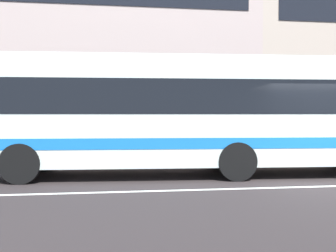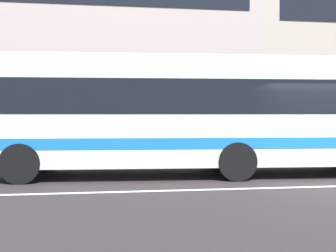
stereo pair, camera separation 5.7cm
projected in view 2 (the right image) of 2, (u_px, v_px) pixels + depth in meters
ground_plane at (335, 186)px, 9.03m from camera, size 160.00×160.00×0.00m
lane_centre_line at (335, 186)px, 9.03m from camera, size 60.00×0.16×0.01m
apartment_block_left at (81, 27)px, 22.58m from camera, size 18.10×11.33×13.89m
transit_bus at (202, 112)px, 10.83m from camera, size 11.55×3.13×3.26m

